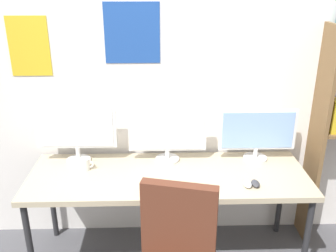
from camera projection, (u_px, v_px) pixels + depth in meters
name	position (u px, v px, depth m)	size (l,w,h in m)	color
wall_back	(166.00, 83.00, 2.88)	(4.40, 0.11, 2.60)	silver
desk	(168.00, 180.00, 2.72)	(2.00, 0.68, 0.74)	tan
monitor_left	(76.00, 130.00, 2.78)	(0.60, 0.18, 0.45)	silver
monitor_center	(167.00, 136.00, 2.82)	(0.58, 0.18, 0.37)	silver
monitor_right	(257.00, 133.00, 2.83)	(0.58, 0.18, 0.40)	silver
keyboard_main	(169.00, 189.00, 2.48)	(0.37, 0.13, 0.02)	black
mouse_left_side	(247.00, 184.00, 2.54)	(0.06, 0.10, 0.03)	silver
mouse_right_side	(255.00, 183.00, 2.54)	(0.06, 0.10, 0.03)	#38383D
coffee_mug	(85.00, 164.00, 2.74)	(0.11, 0.08, 0.09)	white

